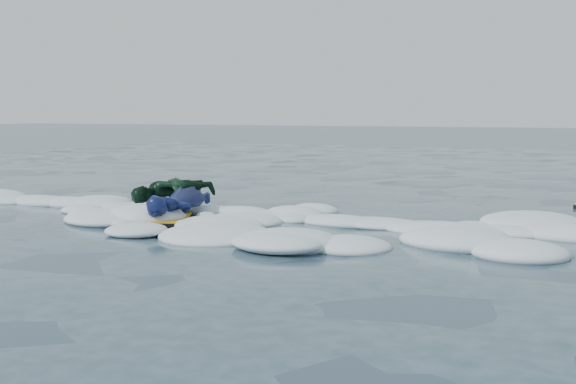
# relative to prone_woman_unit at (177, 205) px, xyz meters

# --- Properties ---
(ground) EXTENTS (120.00, 120.00, 0.00)m
(ground) POSITION_rel_prone_woman_unit_xyz_m (1.26, -0.95, -0.20)
(ground) COLOR #182F3B
(ground) RESTS_ON ground
(foam_band) EXTENTS (12.00, 3.10, 0.30)m
(foam_band) POSITION_rel_prone_woman_unit_xyz_m (1.26, 0.09, -0.20)
(foam_band) COLOR white
(foam_band) RESTS_ON ground
(prone_woman_unit) EXTENTS (0.94, 1.62, 0.39)m
(prone_woman_unit) POSITION_rel_prone_woman_unit_xyz_m (0.00, 0.00, 0.00)
(prone_woman_unit) COLOR black
(prone_woman_unit) RESTS_ON ground
(prone_child_unit) EXTENTS (1.06, 1.33, 0.47)m
(prone_child_unit) POSITION_rel_prone_woman_unit_xyz_m (-0.46, 0.60, 0.04)
(prone_child_unit) COLOR black
(prone_child_unit) RESTS_ON ground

